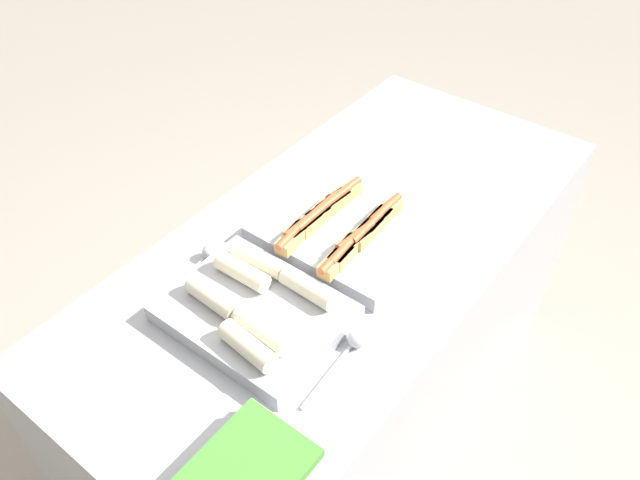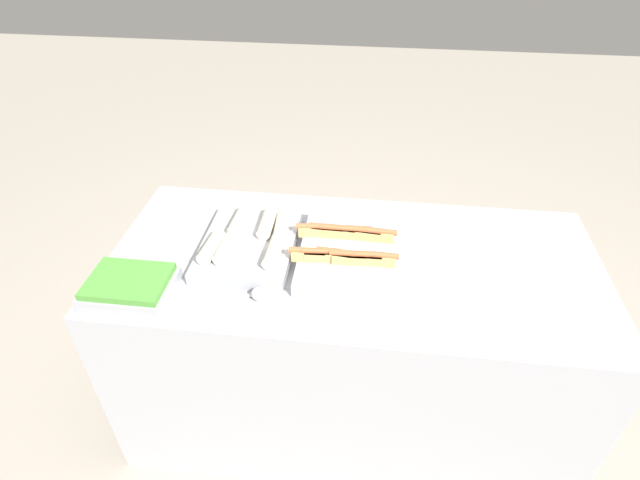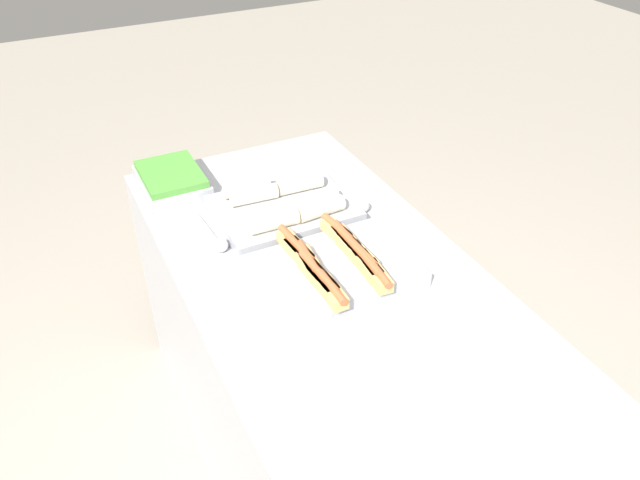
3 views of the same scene
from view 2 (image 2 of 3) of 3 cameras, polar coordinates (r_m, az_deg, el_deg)
The scene contains 7 objects.
ground_plane at distance 2.60m, azimuth 2.99°, elevation -18.21°, with size 12.00×12.00×0.00m, color #ADA393.
counter at distance 2.23m, azimuth 3.37°, elevation -11.44°, with size 1.87×0.86×0.93m.
tray_hotdogs at distance 1.88m, azimuth 2.78°, elevation -1.20°, with size 0.40×0.47×0.10m.
tray_wraps at distance 1.94m, azimuth -8.09°, elevation -0.39°, with size 0.35×0.45×0.10m.
tray_side_front at distance 1.85m, azimuth -20.91°, elevation -5.01°, with size 0.29×0.22×0.07m.
serving_spoon_near at distance 1.75m, azimuth -7.81°, elevation -6.13°, with size 0.25×0.05×0.05m.
serving_spoon_far at distance 2.13m, azimuth -4.66°, elevation 3.25°, with size 0.26×0.05×0.05m.
Camera 2 is at (0.05, -1.47, 2.14)m, focal length 28.00 mm.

